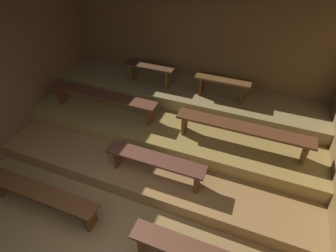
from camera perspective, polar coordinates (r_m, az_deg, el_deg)
name	(u,v)px	position (r m, az deg, el deg)	size (l,w,h in m)	color
ground	(158,165)	(5.10, -2.21, -8.34)	(6.45, 4.83, 0.08)	olive
wall_back	(194,54)	(5.86, 5.60, 15.24)	(6.45, 0.06, 2.69)	brown
wall_left	(16,73)	(5.81, -29.87, 9.85)	(0.06, 4.83, 2.69)	brown
platform_lower	(168,140)	(5.33, 0.07, -3.03)	(5.65, 2.93, 0.26)	#9A7041
platform_middle	(176,118)	(5.47, 1.70, 1.82)	(5.65, 2.08, 0.26)	olive
platform_upper	(184,94)	(5.73, 3.57, 6.92)	(5.65, 1.02, 0.26)	#927F4E
bench_floor_left	(41,195)	(4.62, -25.64, -13.18)	(1.95, 0.29, 0.42)	#5B3418
bench_lower_center	(155,162)	(4.28, -2.75, -7.70)	(1.65, 0.29, 0.42)	brown
bench_middle_left	(103,97)	(5.37, -13.92, 6.06)	(2.27, 0.29, 0.42)	brown
bench_middle_right	(242,130)	(4.59, 15.76, -0.78)	(2.27, 0.29, 0.42)	brown
bench_upper_left	(150,70)	(5.73, -3.93, 12.03)	(1.07, 0.29, 0.42)	#543520
bench_upper_right	(223,83)	(5.32, 11.70, 9.01)	(1.07, 0.29, 0.42)	brown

